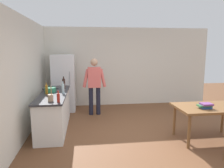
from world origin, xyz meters
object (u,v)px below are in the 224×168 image
object	(u,v)px
bottle_wine_dark	(64,84)
refrigerator	(64,83)
cooking_pot	(50,90)
bottle_sauce_red	(58,98)
dining_table	(208,110)
bottle_oil_amber	(47,90)
book_stack	(206,106)
utensil_jar	(51,97)
person	(94,83)
bottle_water_clear	(63,88)

from	to	relation	value
bottle_wine_dark	refrigerator	bearing A→B (deg)	95.58
cooking_pot	bottle_sauce_red	world-z (taller)	bottle_sauce_red
dining_table	bottle_sauce_red	xyz separation A→B (m)	(-3.17, 0.18, 0.32)
bottle_sauce_red	refrigerator	bearing A→B (deg)	92.89
cooking_pot	bottle_oil_amber	world-z (taller)	bottle_oil_amber
dining_table	cooking_pot	bearing A→B (deg)	160.00
book_stack	bottle_sauce_red	bearing A→B (deg)	174.12
refrigerator	cooking_pot	bearing A→B (deg)	-97.86
refrigerator	cooking_pot	distance (m)	1.44
bottle_oil_amber	bottle_sauce_red	bearing A→B (deg)	-65.96
cooking_pot	bottle_wine_dark	size ratio (longest dim) A/B	1.18
book_stack	bottle_wine_dark	bearing A→B (deg)	149.64
dining_table	utensil_jar	xyz separation A→B (m)	(-3.34, 0.30, 0.31)
person	utensil_jar	distance (m)	2.10
refrigerator	bottle_water_clear	world-z (taller)	refrigerator
utensil_jar	bottle_sauce_red	bearing A→B (deg)	-34.74
dining_table	bottle_wine_dark	xyz separation A→B (m)	(-3.20, 1.65, 0.37)
bottle_sauce_red	utensil_jar	bearing A→B (deg)	145.26
dining_table	bottle_oil_amber	xyz separation A→B (m)	(-3.54, 1.01, 0.34)
refrigerator	book_stack	bearing A→B (deg)	-42.01
cooking_pot	book_stack	size ratio (longest dim) A/B	1.45
person	dining_table	world-z (taller)	person
refrigerator	person	bearing A→B (deg)	-30.23
bottle_wine_dark	book_stack	bearing A→B (deg)	-30.36
dining_table	bottle_water_clear	world-z (taller)	bottle_water_clear
dining_table	book_stack	xyz separation A→B (m)	(-0.16, -0.13, 0.13)
cooking_pot	bottle_water_clear	xyz separation A→B (m)	(0.34, -0.23, 0.07)
utensil_jar	bottle_wine_dark	bearing A→B (deg)	83.84
dining_table	bottle_oil_amber	world-z (taller)	bottle_oil_amber
person	dining_table	xyz separation A→B (m)	(2.35, -2.15, -0.31)
bottle_water_clear	bottle_wine_dark	xyz separation A→B (m)	(-0.04, 0.60, 0.02)
bottle_oil_amber	bottle_water_clear	world-z (taller)	bottle_water_clear
person	bottle_oil_amber	world-z (taller)	person
bottle_sauce_red	bottle_water_clear	xyz separation A→B (m)	(0.01, 0.87, 0.03)
refrigerator	utensil_jar	xyz separation A→B (m)	(-0.04, -2.40, 0.08)
person	cooking_pot	xyz separation A→B (m)	(-1.15, -0.87, -0.02)
dining_table	bottle_water_clear	xyz separation A→B (m)	(-3.16, 1.05, 0.35)
bottle_sauce_red	book_stack	bearing A→B (deg)	-5.88
refrigerator	cooking_pot	size ratio (longest dim) A/B	4.50
cooking_pot	bottle_water_clear	size ratio (longest dim) A/B	1.33
utensil_jar	book_stack	xyz separation A→B (m)	(3.19, -0.43, -0.17)
bottle_water_clear	book_stack	xyz separation A→B (m)	(3.00, -1.18, -0.22)
bottle_oil_amber	refrigerator	bearing A→B (deg)	81.77
utensil_jar	bottle_oil_amber	size ratio (longest dim) A/B	1.14
bottle_sauce_red	bottle_water_clear	size ratio (longest dim) A/B	0.80
utensil_jar	bottle_oil_amber	bearing A→B (deg)	105.69
utensil_jar	bottle_wine_dark	world-z (taller)	bottle_wine_dark
bottle_water_clear	book_stack	bearing A→B (deg)	-21.42
dining_table	book_stack	bearing A→B (deg)	-139.61
bottle_sauce_red	bottle_wine_dark	world-z (taller)	bottle_wine_dark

